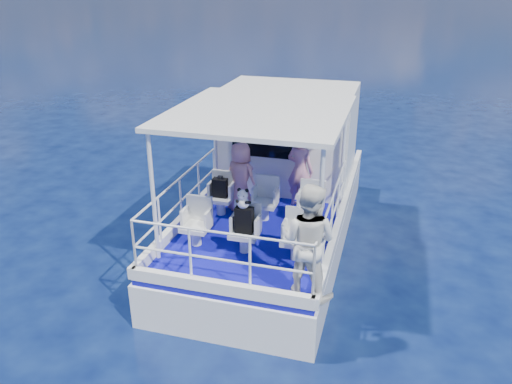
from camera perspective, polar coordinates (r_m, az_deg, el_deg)
ground at (r=10.09m, az=0.62°, el=-8.19°), size 2000.00×2000.00×0.00m
hull at (r=10.93m, az=2.01°, el=-5.56°), size 3.00×7.00×1.60m
deck at (r=10.54m, az=2.07°, el=-1.51°), size 2.90×6.90×0.10m
cabin at (r=11.32m, az=3.76°, el=6.45°), size 2.85×2.00×2.20m
canopy at (r=8.68m, az=0.35°, el=9.10°), size 3.00×3.20×0.08m
canopy_posts at (r=8.98m, az=0.25°, el=1.95°), size 2.77×2.97×2.20m
railings at (r=8.93m, az=-0.32°, el=-2.36°), size 2.84×3.59×1.00m
seat_port_fwd at (r=9.99m, az=-4.04°, el=-1.51°), size 0.48×0.46×0.38m
seat_center_fwd at (r=9.74m, az=0.96°, el=-2.12°), size 0.48×0.46×0.38m
seat_stbd_fwd at (r=9.57m, az=6.17°, el=-2.74°), size 0.48×0.46×0.38m
seat_port_aft at (r=8.90m, az=-6.86°, el=-4.87°), size 0.48×0.46×0.38m
seat_center_aft at (r=8.63m, az=-1.29°, el=-5.67°), size 0.48×0.46×0.38m
seat_stbd_aft at (r=8.44m, az=4.60°, el=-6.46°), size 0.48×0.46×0.38m
passenger_port_fwd at (r=9.88m, az=-1.74°, el=1.63°), size 0.64×0.54×1.45m
passenger_stbd_fwd at (r=10.12m, az=5.06°, el=2.46°), size 0.66×0.53×1.57m
passenger_stbd_aft at (r=7.23m, az=5.97°, el=-5.63°), size 0.98×0.84×1.77m
backpack_port at (r=9.83m, az=-4.13°, el=0.49°), size 0.29×0.16×0.38m
backpack_center at (r=8.43m, az=-1.35°, el=-3.21°), size 0.30×0.17×0.45m
compact_camera at (r=9.74m, az=-4.11°, el=1.68°), size 0.10×0.06×0.06m
panda at (r=8.25m, az=-1.50°, el=-0.73°), size 0.23×0.19×0.35m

